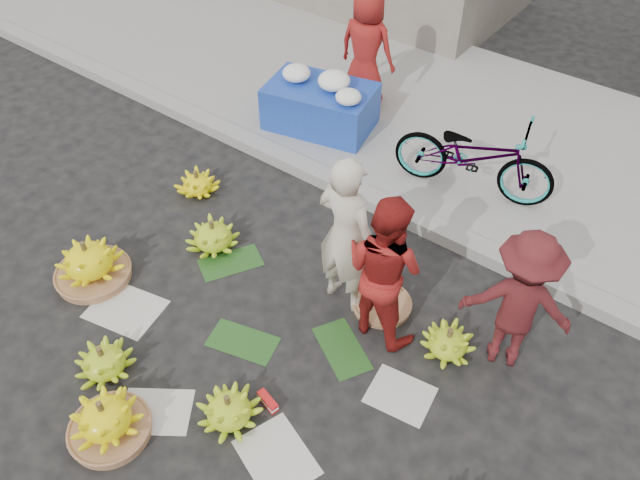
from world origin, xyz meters
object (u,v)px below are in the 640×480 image
Objects in this scene: vendor_cream at (346,235)px; bicycle at (474,156)px; flower_table at (321,104)px; banana_bunch_0 at (89,263)px.

vendor_cream is 2.19m from bicycle.
flower_table is at bearing 76.39° from bicycle.
banana_bunch_0 is 0.49× the size of bicycle.
vendor_cream is 2.96m from flower_table.
banana_bunch_0 is 0.59× the size of flower_table.
vendor_cream reaches higher than banana_bunch_0.
flower_table is 2.20m from bicycle.
vendor_cream is at bearing 160.59° from bicycle.
vendor_cream is 1.14× the size of flower_table.
flower_table is (-1.93, 2.20, -0.42)m from vendor_cream.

